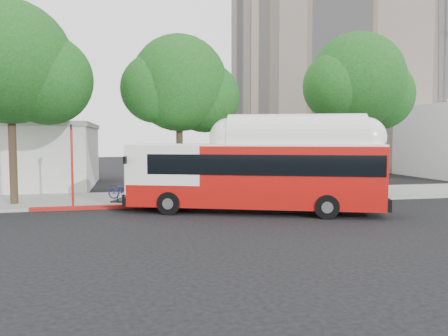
# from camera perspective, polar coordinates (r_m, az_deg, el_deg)

# --- Properties ---
(ground) EXTENTS (120.00, 120.00, 0.00)m
(ground) POSITION_cam_1_polar(r_m,az_deg,el_deg) (17.56, -0.31, -6.84)
(ground) COLOR black
(ground) RESTS_ON ground
(sidewalk) EXTENTS (60.00, 5.00, 0.15)m
(sidewalk) POSITION_cam_1_polar(r_m,az_deg,el_deg) (23.86, -3.52, -3.78)
(sidewalk) COLOR gray
(sidewalk) RESTS_ON ground
(curb_strip) EXTENTS (60.00, 0.30, 0.15)m
(curb_strip) POSITION_cam_1_polar(r_m,az_deg,el_deg) (21.32, -2.47, -4.71)
(curb_strip) COLOR gray
(curb_strip) RESTS_ON ground
(red_curb_segment) EXTENTS (10.00, 0.32, 0.16)m
(red_curb_segment) POSITION_cam_1_polar(r_m,az_deg,el_deg) (21.03, -10.58, -4.88)
(red_curb_segment) COLOR #9E1511
(red_curb_segment) RESTS_ON ground
(street_tree_left) EXTENTS (6.67, 5.80, 9.74)m
(street_tree_left) POSITION_cam_1_polar(r_m,az_deg,el_deg) (23.22, -24.99, 11.81)
(street_tree_left) COLOR #2D2116
(street_tree_left) RESTS_ON ground
(street_tree_mid) EXTENTS (5.75, 5.00, 8.62)m
(street_tree_mid) POSITION_cam_1_polar(r_m,az_deg,el_deg) (23.27, -4.89, 10.41)
(street_tree_mid) COLOR #2D2116
(street_tree_mid) RESTS_ON ground
(street_tree_right) EXTENTS (6.21, 5.40, 9.18)m
(street_tree_right) POSITION_cam_1_polar(r_m,az_deg,el_deg) (26.35, 17.74, 10.25)
(street_tree_right) COLOR #2D2116
(street_tree_right) RESTS_ON ground
(apartment_tower) EXTENTS (18.00, 18.00, 37.00)m
(apartment_tower) POSITION_cam_1_polar(r_m,az_deg,el_deg) (51.80, 13.79, 19.93)
(apartment_tower) COLOR tan
(apartment_tower) RESTS_ON ground
(transit_bus) EXTENTS (11.68, 6.01, 3.46)m
(transit_bus) POSITION_cam_1_polar(r_m,az_deg,el_deg) (19.16, 4.11, -1.05)
(transit_bus) COLOR #A90F0B
(transit_bus) RESTS_ON ground
(signal_pole) EXTENTS (0.11, 0.37, 3.91)m
(signal_pole) POSITION_cam_1_polar(r_m,az_deg,el_deg) (21.26, -19.23, 0.28)
(signal_pole) COLOR red
(signal_pole) RESTS_ON ground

